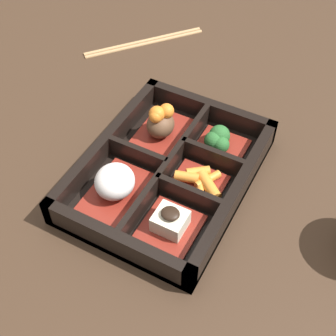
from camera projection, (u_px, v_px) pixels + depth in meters
ground_plane at (168, 180)px, 0.64m from camera, size 3.00×3.00×0.00m
bento_base at (168, 178)px, 0.64m from camera, size 0.27×0.21×0.01m
bento_rim at (169, 170)px, 0.63m from camera, size 0.27×0.21×0.04m
bowl_rice at (115, 184)px, 0.60m from camera, size 0.10×0.07×0.05m
bowl_stew at (160, 125)px, 0.67m from camera, size 0.10×0.07×0.06m
bowl_tofu at (170, 223)px, 0.57m from camera, size 0.07×0.07×0.04m
bowl_carrots at (201, 181)px, 0.62m from camera, size 0.05×0.07×0.02m
bowl_greens at (219, 141)px, 0.66m from camera, size 0.06×0.07×0.04m
chopsticks at (144, 41)px, 0.86m from camera, size 0.18×0.16×0.01m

